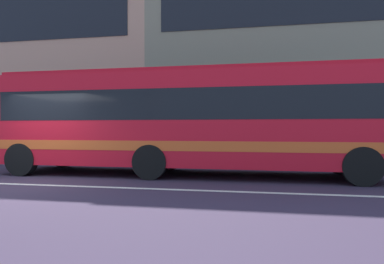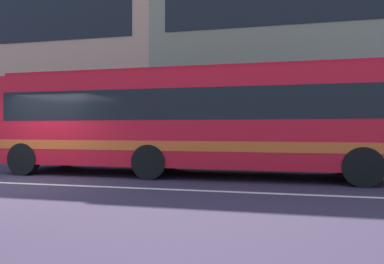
{
  "view_description": "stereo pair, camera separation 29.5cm",
  "coord_description": "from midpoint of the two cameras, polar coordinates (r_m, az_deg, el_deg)",
  "views": [
    {
      "loc": [
        6.09,
        -7.66,
        1.45
      ],
      "look_at": [
        4.2,
        2.56,
        1.35
      ],
      "focal_mm": 31.05,
      "sensor_mm": 36.0,
      "label": 1
    },
    {
      "loc": [
        6.38,
        -7.6,
        1.45
      ],
      "look_at": [
        4.2,
        2.56,
        1.35
      ],
      "focal_mm": 31.05,
      "sensor_mm": 36.0,
      "label": 2
    }
  ],
  "objects": [
    {
      "name": "apartment_block_right",
      "position": [
        23.14,
        27.38,
        14.36
      ],
      "size": [
        23.85,
        8.53,
        13.97
      ],
      "color": "gray",
      "rests_on": "ground_plane"
    },
    {
      "name": "ground_plane",
      "position": [
        9.96,
        -27.1,
        -7.86
      ],
      "size": [
        160.0,
        160.0,
        0.0
      ],
      "primitive_type": "plane",
      "color": "#372B3F"
    },
    {
      "name": "apartment_block_left",
      "position": [
        28.88,
        -28.07,
        11.4
      ],
      "size": [
        24.49,
        8.53,
        13.8
      ],
      "color": "tan",
      "rests_on": "ground_plane"
    },
    {
      "name": "transit_bus",
      "position": [
        10.41,
        -0.64,
        2.37
      ],
      "size": [
        11.77,
        2.63,
        3.22
      ],
      "color": "red",
      "rests_on": "ground_plane"
    },
    {
      "name": "hedge_row_far",
      "position": [
        14.65,
        -4.32,
        -3.1
      ],
      "size": [
        16.55,
        1.1,
        1.02
      ],
      "primitive_type": "cube",
      "color": "#264227",
      "rests_on": "ground_plane"
    },
    {
      "name": "lane_centre_line",
      "position": [
        9.96,
        -27.1,
        -7.84
      ],
      "size": [
        60.0,
        0.16,
        0.01
      ],
      "primitive_type": "cube",
      "color": "silver",
      "rests_on": "ground_plane"
    }
  ]
}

